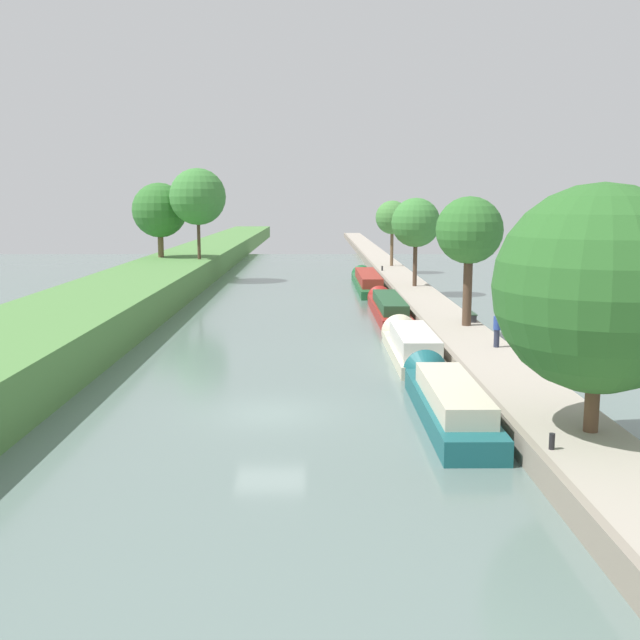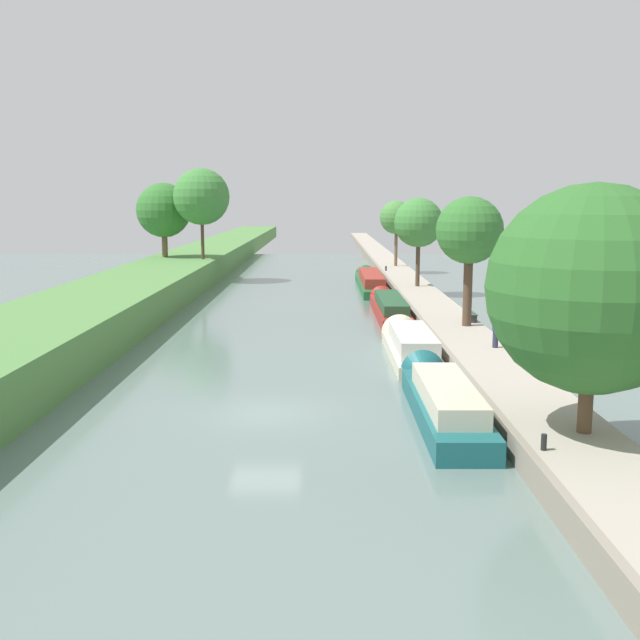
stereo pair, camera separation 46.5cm
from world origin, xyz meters
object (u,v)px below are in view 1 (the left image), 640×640
object	(u,v)px
narrowboat_teal	(446,398)
mooring_bollard_far	(382,268)
park_bench	(471,315)
narrowboat_cream	(410,344)
person_walking	(497,329)
narrowboat_red	(388,307)
narrowboat_green	(367,281)
mooring_bollard_near	(552,441)

from	to	relation	value
narrowboat_teal	mooring_bollard_far	world-z (taller)	narrowboat_teal
narrowboat_teal	park_bench	world-z (taller)	narrowboat_teal
narrowboat_cream	park_bench	world-z (taller)	narrowboat_cream
person_walking	mooring_bollard_far	distance (m)	38.14
narrowboat_cream	mooring_bollard_far	xyz separation A→B (m)	(1.78, 35.94, 0.48)
narrowboat_red	mooring_bollard_far	size ratio (longest dim) A/B	29.44
narrowboat_green	person_walking	size ratio (longest dim) A/B	10.05
narrowboat_cream	mooring_bollard_near	world-z (taller)	narrowboat_cream
person_walking	park_bench	bearing A→B (deg)	87.19
narrowboat_teal	narrowboat_green	world-z (taller)	narrowboat_teal
park_bench	narrowboat_cream	bearing A→B (deg)	-126.79
mooring_bollard_far	person_walking	bearing A→B (deg)	-87.10
narrowboat_green	mooring_bollard_far	world-z (taller)	narrowboat_green
narrowboat_green	mooring_bollard_far	xyz separation A→B (m)	(1.97, 7.35, 0.44)
narrowboat_red	narrowboat_cream	bearing A→B (deg)	-90.42
narrowboat_green	park_bench	size ratio (longest dim) A/B	11.12
mooring_bollard_far	narrowboat_green	bearing A→B (deg)	-104.99
narrowboat_cream	park_bench	size ratio (longest dim) A/B	6.86
narrowboat_cream	person_walking	distance (m)	4.43
narrowboat_red	narrowboat_green	distance (m)	15.89
narrowboat_green	park_bench	bearing A→B (deg)	-79.54
narrowboat_green	mooring_bollard_far	bearing A→B (deg)	75.01
narrowboat_cream	person_walking	xyz separation A→B (m)	(3.71, -2.14, 1.13)
narrowboat_teal	person_walking	bearing A→B (deg)	65.57
mooring_bollard_near	mooring_bollard_far	distance (m)	52.45
mooring_bollard_near	mooring_bollard_far	xyz separation A→B (m)	(0.00, 52.45, 0.00)
narrowboat_teal	park_bench	xyz separation A→B (m)	(4.13, 15.86, 0.56)
mooring_bollard_far	park_bench	distance (m)	30.57
narrowboat_red	person_walking	xyz separation A→B (m)	(3.62, -14.84, 1.11)
narrowboat_teal	mooring_bollard_near	bearing A→B (deg)	-73.37
narrowboat_green	mooring_bollard_far	distance (m)	7.62
mooring_bollard_far	park_bench	xyz separation A→B (m)	(2.30, -30.48, 0.12)
narrowboat_cream	mooring_bollard_far	size ratio (longest dim) A/B	22.87
mooring_bollard_far	park_bench	world-z (taller)	park_bench
narrowboat_green	mooring_bollard_near	world-z (taller)	narrowboat_green
narrowboat_teal	narrowboat_red	xyz separation A→B (m)	(0.14, 23.11, -0.02)
narrowboat_teal	park_bench	bearing A→B (deg)	75.42
narrowboat_teal	park_bench	distance (m)	16.40
narrowboat_red	narrowboat_green	bearing A→B (deg)	91.01
mooring_bollard_near	narrowboat_cream	bearing A→B (deg)	96.15
person_walking	mooring_bollard_near	bearing A→B (deg)	-97.64
narrowboat_red	narrowboat_green	world-z (taller)	narrowboat_green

